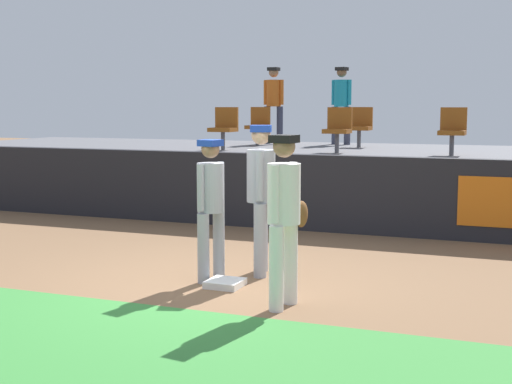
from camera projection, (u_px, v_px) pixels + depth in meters
name	position (u px, v px, depth m)	size (l,w,h in m)	color
ground_plane	(212.00, 285.00, 8.32)	(60.00, 60.00, 0.00)	brown
grass_foreground_strip	(95.00, 350.00, 6.08)	(18.00, 2.80, 0.01)	#388438
first_base	(225.00, 283.00, 8.22)	(0.40, 0.40, 0.08)	white
player_fielder_home	(285.00, 209.00, 7.27)	(0.40, 0.55, 1.80)	white
player_runner_visitor	(261.00, 189.00, 8.72)	(0.44, 0.50, 1.86)	#9EA3AD
player_coach_visitor	(211.00, 200.00, 8.41)	(0.39, 0.47, 1.70)	#9EA3AD
field_wall	(311.00, 193.00, 11.89)	(18.00, 0.26, 1.28)	black
bleacher_platform	(347.00, 179.00, 14.28)	(18.00, 4.80, 1.23)	#59595E
seat_front_center	(338.00, 127.00, 13.07)	(0.46, 0.44, 0.84)	#4C4C51
seat_front_right	(453.00, 128.00, 12.33)	(0.45, 0.44, 0.84)	#4C4C51
seat_back_center	(360.00, 125.00, 14.73)	(0.48, 0.44, 0.84)	#4C4C51
seat_back_left	(259.00, 124.00, 15.54)	(0.45, 0.44, 0.84)	#4C4C51
seat_front_left	(224.00, 126.00, 13.89)	(0.48, 0.44, 0.84)	#4C4C51
spectator_hooded	(274.00, 100.00, 16.06)	(0.49, 0.34, 1.73)	#33384C
spectator_capped	(341.00, 100.00, 15.76)	(0.47, 0.39, 1.72)	#33384C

